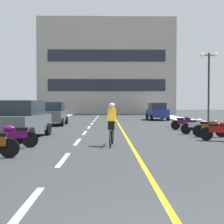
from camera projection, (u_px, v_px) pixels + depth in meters
name	position (u px, v px, depth m)	size (l,w,h in m)	color
ground_plane	(116.00, 124.00, 23.50)	(140.00, 140.00, 0.00)	#2D3033
curb_left	(37.00, 122.00, 26.37)	(2.40, 72.00, 0.12)	#B7B2A8
curb_right	(192.00, 121.00, 26.62)	(2.40, 72.00, 0.12)	#B7B2A8
lane_dash_0	(25.00, 208.00, 4.48)	(0.14, 2.20, 0.01)	silver
lane_dash_1	(64.00, 159.00, 8.47)	(0.14, 2.20, 0.01)	silver
lane_dash_2	(77.00, 142.00, 12.47)	(0.14, 2.20, 0.01)	silver
lane_dash_3	(85.00, 133.00, 16.47)	(0.14, 2.20, 0.01)	silver
lane_dash_4	(89.00, 127.00, 20.47)	(0.14, 2.20, 0.01)	silver
lane_dash_5	(92.00, 124.00, 24.47)	(0.14, 2.20, 0.01)	silver
lane_dash_6	(94.00, 121.00, 28.46)	(0.14, 2.20, 0.01)	silver
lane_dash_7	(96.00, 119.00, 32.46)	(0.14, 2.20, 0.01)	silver
lane_dash_8	(97.00, 117.00, 36.46)	(0.14, 2.20, 0.01)	silver
lane_dash_9	(98.00, 116.00, 40.46)	(0.14, 2.20, 0.01)	silver
lane_dash_10	(99.00, 115.00, 44.46)	(0.14, 2.20, 0.01)	silver
lane_dash_11	(99.00, 114.00, 48.46)	(0.14, 2.20, 0.01)	silver
centre_line_yellow	(117.00, 122.00, 26.50)	(0.12, 66.00, 0.01)	gold
office_building	(107.00, 68.00, 50.56)	(23.16, 6.71, 16.22)	#9E998E
street_lamp_mid	(209.00, 72.00, 21.88)	(1.46, 0.36, 5.48)	black
parked_car_near	(23.00, 119.00, 13.88)	(2.14, 4.30, 1.82)	black
parked_car_mid	(54.00, 114.00, 22.79)	(2.00, 4.24, 1.82)	black
parked_car_far	(157.00, 111.00, 30.46)	(2.01, 4.24, 1.82)	black
motorcycle_3	(14.00, 136.00, 10.65)	(1.66, 0.74, 0.92)	black
motorcycle_4	(220.00, 130.00, 12.82)	(1.65, 0.77, 0.92)	black
motorcycle_5	(210.00, 128.00, 14.35)	(1.70, 0.60, 0.92)	black
motorcycle_6	(196.00, 125.00, 15.85)	(1.70, 0.60, 0.92)	black
motorcycle_7	(184.00, 123.00, 18.37)	(1.69, 0.63, 0.92)	black
cyclist_rider	(112.00, 123.00, 11.35)	(0.43, 1.77, 1.71)	black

